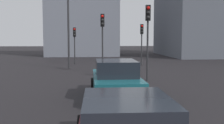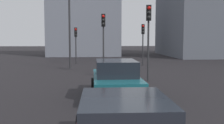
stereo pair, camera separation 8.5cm
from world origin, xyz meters
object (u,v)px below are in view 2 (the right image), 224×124
(traffic_light_near_right, at_px, (149,27))
(traffic_light_far_left, at_px, (103,31))
(traffic_light_near_left, at_px, (76,38))
(traffic_light_far_right, at_px, (143,36))
(street_lamp_kerbside, at_px, (69,13))
(car_teal_lead, at_px, (116,80))

(traffic_light_near_right, bearing_deg, traffic_light_far_left, -142.91)
(traffic_light_near_right, xyz_separation_m, traffic_light_far_left, (3.81, 2.48, -0.13))
(traffic_light_near_right, relative_size, traffic_light_far_left, 1.05)
(traffic_light_near_left, xyz_separation_m, traffic_light_near_right, (-11.06, -4.90, 0.61))
(traffic_light_far_right, bearing_deg, traffic_light_far_left, -32.12)
(traffic_light_near_left, distance_m, traffic_light_far_left, 7.67)
(traffic_light_near_right, xyz_separation_m, street_lamp_kerbside, (6.92, 5.14, 1.42))
(street_lamp_kerbside, bearing_deg, traffic_light_far_right, -73.27)
(traffic_light_near_right, distance_m, street_lamp_kerbside, 8.73)
(car_teal_lead, relative_size, traffic_light_far_right, 1.24)
(car_teal_lead, xyz_separation_m, traffic_light_far_left, (7.99, 0.22, 2.28))
(car_teal_lead, height_order, street_lamp_kerbside, street_lamp_kerbside)
(car_teal_lead, height_order, traffic_light_far_left, traffic_light_far_left)
(street_lamp_kerbside, bearing_deg, traffic_light_near_right, -143.36)
(traffic_light_near_right, bearing_deg, car_teal_lead, -24.45)
(traffic_light_near_left, height_order, traffic_light_near_right, traffic_light_near_right)
(traffic_light_near_left, distance_m, street_lamp_kerbside, 4.62)
(car_teal_lead, distance_m, traffic_light_near_left, 15.58)
(traffic_light_near_right, xyz_separation_m, traffic_light_far_right, (8.86, -1.32, -0.45))
(traffic_light_near_right, distance_m, traffic_light_far_left, 4.55)
(traffic_light_far_right, bearing_deg, traffic_light_near_right, -3.62)
(traffic_light_near_left, height_order, traffic_light_far_right, traffic_light_far_right)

